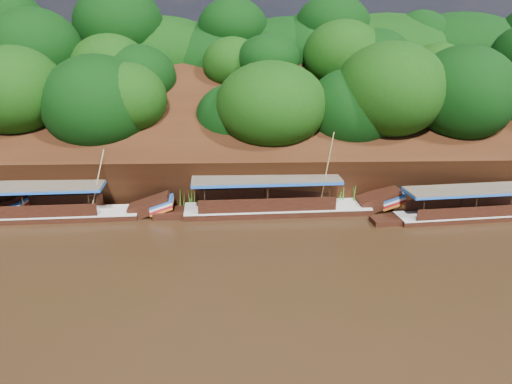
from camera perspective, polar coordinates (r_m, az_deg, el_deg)
ground at (r=28.16m, az=2.14°, el=-8.31°), size 160.00×160.00×0.00m
riverbank at (r=49.02m, az=0.30°, el=5.81°), size 120.00×30.06×19.40m
boat_0 at (r=38.03m, az=24.82°, el=-1.97°), size 13.59×3.28×5.17m
boat_1 at (r=35.50m, az=3.74°, el=-1.42°), size 15.66×3.28×6.48m
boat_2 at (r=37.10m, az=-22.07°, el=-2.00°), size 15.55×3.08×5.20m
reeds at (r=36.61m, az=-4.37°, el=-0.26°), size 49.16×2.56×2.29m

